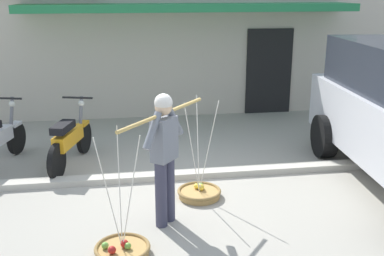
{
  "coord_description": "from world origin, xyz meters",
  "views": [
    {
      "loc": [
        -0.78,
        -6.03,
        2.88
      ],
      "look_at": [
        0.25,
        0.6,
        0.85
      ],
      "focal_mm": 43.14,
      "sensor_mm": 36.0,
      "label": 1
    }
  ],
  "objects_px": {
    "fruit_vendor": "(164,151)",
    "fruit_basket_left_side": "(122,249)",
    "fruit_basket_right_side": "(199,192)",
    "motorcycle_second_in_row": "(70,140)"
  },
  "relations": [
    {
      "from": "fruit_vendor",
      "to": "fruit_basket_left_side",
      "type": "relative_size",
      "value": 1.17
    },
    {
      "from": "fruit_basket_right_side",
      "to": "motorcycle_second_in_row",
      "type": "height_order",
      "value": "fruit_basket_right_side"
    },
    {
      "from": "fruit_basket_left_side",
      "to": "fruit_basket_right_side",
      "type": "height_order",
      "value": "same"
    },
    {
      "from": "fruit_basket_left_side",
      "to": "motorcycle_second_in_row",
      "type": "distance_m",
      "value": 3.06
    },
    {
      "from": "fruit_vendor",
      "to": "fruit_basket_right_side",
      "type": "distance_m",
      "value": 1.26
    },
    {
      "from": "fruit_basket_right_side",
      "to": "motorcycle_second_in_row",
      "type": "distance_m",
      "value": 2.52
    },
    {
      "from": "fruit_vendor",
      "to": "motorcycle_second_in_row",
      "type": "bearing_deg",
      "value": 121.59
    },
    {
      "from": "fruit_basket_right_side",
      "to": "motorcycle_second_in_row",
      "type": "relative_size",
      "value": 0.82
    },
    {
      "from": "fruit_vendor",
      "to": "motorcycle_second_in_row",
      "type": "height_order",
      "value": "fruit_vendor"
    },
    {
      "from": "motorcycle_second_in_row",
      "to": "fruit_basket_right_side",
      "type": "bearing_deg",
      "value": -38.91
    }
  ]
}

